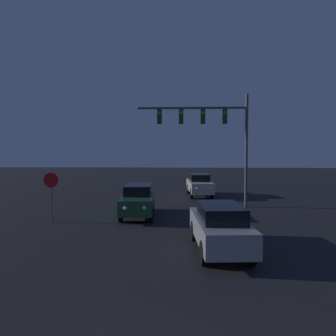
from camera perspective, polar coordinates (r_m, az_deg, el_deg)
name	(u,v)px	position (r m, az deg, el deg)	size (l,w,h in m)	color
car_near	(220,226)	(11.57, 8.98, -10.01)	(1.93, 4.61, 1.66)	#99999E
car_mid	(138,200)	(17.42, -5.23, -5.50)	(1.89, 4.60, 1.66)	#1E4728
car_far	(199,184)	(24.96, 5.48, -2.85)	(1.91, 4.60, 1.66)	beige
traffic_signal_mast	(212,128)	(20.27, 7.68, 6.96)	(6.72, 0.30, 6.88)	#4C4C51
stop_sign	(51,187)	(16.81, -19.68, -3.20)	(0.73, 0.07, 2.41)	#4C4C51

